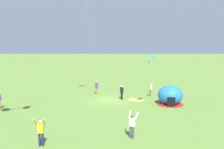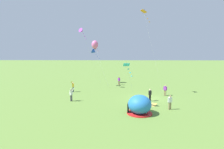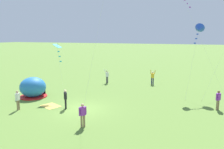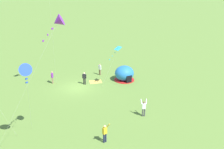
# 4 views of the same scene
# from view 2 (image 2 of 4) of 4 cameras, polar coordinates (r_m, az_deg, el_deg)

# --- Properties ---
(ground_plane) EXTENTS (300.00, 300.00, 0.00)m
(ground_plane) POSITION_cam_2_polar(r_m,az_deg,el_deg) (26.70, 10.88, -7.71)
(ground_plane) COLOR olive
(popup_tent) EXTENTS (2.81, 2.81, 2.10)m
(popup_tent) POSITION_cam_2_polar(r_m,az_deg,el_deg) (19.90, 8.99, -9.76)
(popup_tent) COLOR #2672BF
(popup_tent) RESTS_ON ground
(picnic_blanket) EXTENTS (2.08, 1.88, 0.01)m
(picnic_blanket) POSITION_cam_2_polar(r_m,az_deg,el_deg) (23.85, 12.63, -9.51)
(picnic_blanket) COLOR gold
(picnic_blanket) RESTS_ON ground
(person_strolling) EXTENTS (0.42, 0.49, 1.72)m
(person_strolling) POSITION_cam_2_polar(r_m,az_deg,el_deg) (37.19, 2.30, -1.96)
(person_strolling) COLOR #8C7251
(person_strolling) RESTS_ON ground
(person_arms_raised) EXTENTS (0.72, 0.66, 1.89)m
(person_arms_raised) POSITION_cam_2_polar(r_m,az_deg,el_deg) (25.28, -13.18, -6.27)
(person_arms_raised) COLOR #4C4C51
(person_arms_raised) RESTS_ON ground
(person_near_tent) EXTENTS (0.68, 0.48, 1.89)m
(person_near_tent) POSITION_cam_2_polar(r_m,az_deg,el_deg) (31.21, -12.62, -3.76)
(person_near_tent) COLOR #1E2347
(person_near_tent) RESTS_ON ground
(person_far_back) EXTENTS (0.42, 0.49, 1.72)m
(person_far_back) POSITION_cam_2_polar(r_m,az_deg,el_deg) (29.01, 16.97, -4.77)
(person_far_back) COLOR #8C7251
(person_far_back) RESTS_ON ground
(person_with_toddler) EXTENTS (0.42, 0.49, 1.72)m
(person_with_toddler) POSITION_cam_2_polar(r_m,az_deg,el_deg) (25.25, 12.30, -6.34)
(person_with_toddler) COLOR black
(person_with_toddler) RESTS_ON ground
(person_watching_sky) EXTENTS (0.32, 0.58, 1.72)m
(person_watching_sky) POSITION_cam_2_polar(r_m,az_deg,el_deg) (22.13, 18.40, -8.41)
(person_watching_sky) COLOR #8C7251
(person_watching_sky) RESTS_ON ground
(kite_pink) EXTENTS (3.89, 3.76, 9.53)m
(kite_pink) POSITION_cam_2_polar(r_m,az_deg,el_deg) (39.10, -5.62, 9.68)
(kite_pink) COLOR silver
(kite_pink) RESTS_ON ground
(kite_cyan) EXTENTS (1.93, 1.82, 5.59)m
(kite_cyan) POSITION_cam_2_polar(r_m,az_deg,el_deg) (21.43, 5.04, 2.45)
(kite_cyan) COLOR silver
(kite_cyan) RESTS_ON ground
(kite_purple) EXTENTS (5.70, 3.76, 11.38)m
(kite_purple) POSITION_cam_2_polar(r_m,az_deg,el_deg) (33.83, -9.89, 13.83)
(kite_purple) COLOR silver
(kite_purple) RESTS_ON ground
(kite_orange) EXTENTS (2.04, 3.68, 13.63)m
(kite_orange) POSITION_cam_2_polar(r_m,az_deg,el_deg) (29.40, 10.64, 18.76)
(kite_orange) COLOR silver
(kite_orange) RESTS_ON ground
(kite_blue) EXTENTS (1.57, 3.68, 7.65)m
(kite_blue) POSITION_cam_2_polar(r_m,az_deg,el_deg) (35.23, -5.84, 7.44)
(kite_blue) COLOR silver
(kite_blue) RESTS_ON ground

